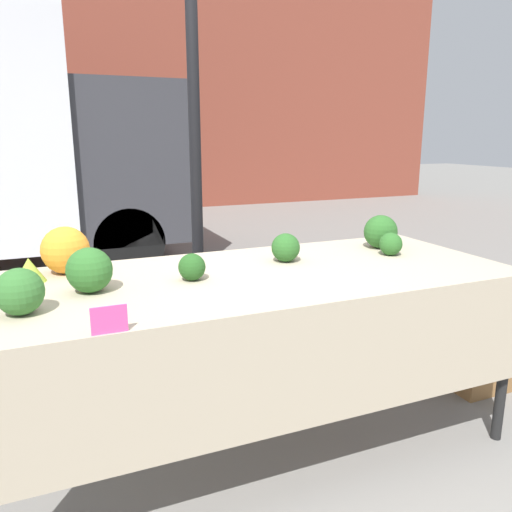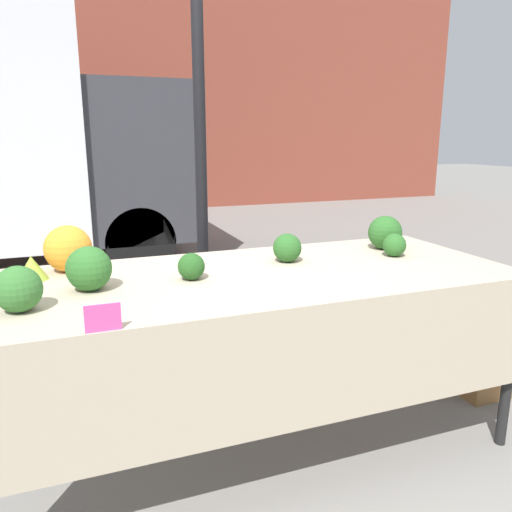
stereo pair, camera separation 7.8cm
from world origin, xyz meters
name	(u,v)px [view 2 (the right image)]	position (x,y,z in m)	size (l,w,h in m)	color
ground_plane	(256,442)	(0.00, 0.00, 0.00)	(40.00, 40.00, 0.00)	gray
building_facade	(98,44)	(0.00, 8.56, 3.18)	(16.00, 0.60, 6.37)	brown
tent_pole	(200,153)	(-0.01, 0.90, 1.38)	(0.07, 0.07, 2.76)	black
market_table	(262,297)	(0.00, -0.07, 0.78)	(2.37, 0.98, 0.87)	tan
orange_cauliflower	(68,249)	(-0.79, 0.34, 0.98)	(0.21, 0.21, 0.21)	orange
romanesco_head	(32,268)	(-0.95, 0.24, 0.92)	(0.13, 0.13, 0.11)	#93B238
broccoli_head_0	(394,245)	(0.78, 0.05, 0.93)	(0.12, 0.12, 0.12)	#285B23
broccoli_head_1	(18,289)	(-0.97, -0.18, 0.95)	(0.17, 0.17, 0.17)	#336B2D
broccoli_head_2	(89,269)	(-0.72, -0.01, 0.96)	(0.18, 0.18, 0.18)	#2D6628
broccoli_head_3	(287,248)	(0.22, 0.14, 0.94)	(0.14, 0.14, 0.14)	#285B23
broccoli_head_4	(191,267)	(-0.30, 0.00, 0.93)	(0.12, 0.12, 0.12)	#23511E
broccoli_head_5	(385,233)	(0.84, 0.22, 0.96)	(0.18, 0.18, 0.18)	#285B23
price_sign	(103,318)	(-0.70, -0.48, 0.92)	(0.11, 0.01, 0.09)	#EF4793
produce_crate	(487,362)	(1.50, 0.04, 0.16)	(0.46, 0.34, 0.32)	olive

